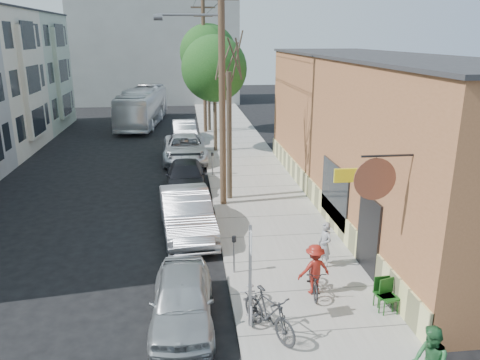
{
  "coord_description": "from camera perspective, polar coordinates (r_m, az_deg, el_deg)",
  "views": [
    {
      "loc": [
        0.86,
        -13.94,
        7.34
      ],
      "look_at": [
        3.09,
        4.87,
        1.5
      ],
      "focal_mm": 35.0,
      "sensor_mm": 36.0,
      "label": 1
    }
  ],
  "objects": [
    {
      "name": "tree_bare",
      "position": [
        20.98,
        -1.33,
        5.23
      ],
      "size": [
        0.24,
        0.24,
        5.73
      ],
      "color": "#44392C",
      "rests_on": "sidewalk"
    },
    {
      "name": "parking_meter_far",
      "position": [
        25.14,
        -3.39,
        2.46
      ],
      "size": [
        0.14,
        0.14,
        1.24
      ],
      "color": "slate",
      "rests_on": "sidewalk"
    },
    {
      "name": "car_3",
      "position": [
        28.74,
        -6.73,
        3.83
      ],
      "size": [
        2.69,
        5.7,
        1.57
      ],
      "primitive_type": "imported",
      "rotation": [
        0.0,
        0.0,
        0.02
      ],
      "color": "silver",
      "rests_on": "ground"
    },
    {
      "name": "sign_post",
      "position": [
        11.85,
        1.25,
        -10.55
      ],
      "size": [
        0.07,
        0.45,
        2.8
      ],
      "color": "slate",
      "rests_on": "sidewalk"
    },
    {
      "name": "car_1",
      "position": [
        18.07,
        -6.53,
        -4.03
      ],
      "size": [
        2.3,
        5.31,
        1.7
      ],
      "primitive_type": "imported",
      "rotation": [
        0.0,
        0.0,
        0.1
      ],
      "color": "#A7A8AE",
      "rests_on": "ground"
    },
    {
      "name": "patron_grey",
      "position": [
        15.47,
        10.3,
        -7.74
      ],
      "size": [
        0.55,
        0.65,
        1.5
      ],
      "primitive_type": "imported",
      "rotation": [
        0.0,
        0.0,
        -1.17
      ],
      "color": "gray",
      "rests_on": "sidewalk"
    },
    {
      "name": "tree_leafy_far",
      "position": [
        37.08,
        -3.91,
        15.22
      ],
      "size": [
        4.31,
        4.31,
        8.14
      ],
      "color": "#44392C",
      "rests_on": "sidewalk"
    },
    {
      "name": "car_0",
      "position": [
        12.82,
        -7.05,
        -14.25
      ],
      "size": [
        1.72,
        4.08,
        1.38
      ],
      "primitive_type": "imported",
      "rotation": [
        0.0,
        0.0,
        -0.02
      ],
      "color": "#A7ABAE",
      "rests_on": "ground"
    },
    {
      "name": "parked_bike_a",
      "position": [
        12.1,
        3.55,
        -15.9
      ],
      "size": [
        1.46,
        2.01,
        1.19
      ],
      "primitive_type": "imported",
      "rotation": [
        0.0,
        0.0,
        0.51
      ],
      "color": "#232326",
      "rests_on": "sidewalk"
    },
    {
      "name": "patio_chair_b",
      "position": [
        13.7,
        17.15,
        -13.21
      ],
      "size": [
        0.53,
        0.53,
        0.88
      ],
      "primitive_type": null,
      "rotation": [
        0.0,
        0.0,
        0.07
      ],
      "color": "#123F11",
      "rests_on": "sidewalk"
    },
    {
      "name": "bus",
      "position": [
        41.27,
        -11.79,
        8.74
      ],
      "size": [
        3.71,
        11.48,
        3.14
      ],
      "primitive_type": "imported",
      "rotation": [
        0.0,
        0.0,
        -0.1
      ],
      "color": "white",
      "rests_on": "ground"
    },
    {
      "name": "tree_leafy_mid",
      "position": [
        30.11,
        -3.15,
        13.39
      ],
      "size": [
        4.13,
        4.13,
        7.31
      ],
      "color": "#44392C",
      "rests_on": "sidewalk"
    },
    {
      "name": "end_cap_building",
      "position": [
        56.03,
        -10.07,
        15.51
      ],
      "size": [
        18.0,
        8.0,
        12.0
      ],
      "primitive_type": "cube",
      "color": "#9D9E99",
      "rests_on": "ground"
    },
    {
      "name": "ground",
      "position": [
        15.78,
        -9.28,
        -10.83
      ],
      "size": [
        120.0,
        120.0,
        0.0
      ],
      "primitive_type": "plane",
      "color": "black"
    },
    {
      "name": "cyclist",
      "position": [
        13.88,
        9.05,
        -10.68
      ],
      "size": [
        1.07,
        0.74,
        1.52
      ],
      "primitive_type": "imported",
      "rotation": [
        0.0,
        0.0,
        3.33
      ],
      "color": "maroon",
      "rests_on": "sidewalk"
    },
    {
      "name": "parking_meter_near",
      "position": [
        14.78,
        -0.72,
        -8.33
      ],
      "size": [
        0.14,
        0.14,
        1.24
      ],
      "color": "slate",
      "rests_on": "sidewalk"
    },
    {
      "name": "patio_chair_a",
      "position": [
        13.64,
        17.67,
        -13.42
      ],
      "size": [
        0.62,
        0.62,
        0.88
      ],
      "primitive_type": null,
      "rotation": [
        0.0,
        0.0,
        0.3
      ],
      "color": "#123F11",
      "rests_on": "sidewalk"
    },
    {
      "name": "cyclist_bike",
      "position": [
        14.04,
        8.98,
        -11.9
      ],
      "size": [
        0.76,
        1.66,
        0.84
      ],
      "primitive_type": "imported",
      "rotation": [
        0.0,
        0.0,
        -0.13
      ],
      "color": "black",
      "rests_on": "sidewalk"
    },
    {
      "name": "utility_pole_far",
      "position": [
        36.44,
        -4.39,
        13.94
      ],
      "size": [
        1.8,
        0.28,
        10.0
      ],
      "color": "#503A28",
      "rests_on": "sidewalk"
    },
    {
      "name": "cafe_building",
      "position": [
        21.0,
        16.22,
        5.36
      ],
      "size": [
        6.6,
        20.2,
        6.61
      ],
      "color": "#9B5F39",
      "rests_on": "ground"
    },
    {
      "name": "utility_pole_near",
      "position": [
        19.87,
        -2.37,
        11.54
      ],
      "size": [
        3.57,
        0.28,
        10.0
      ],
      "color": "#503A28",
      "rests_on": "sidewalk"
    },
    {
      "name": "car_4",
      "position": [
        34.23,
        -6.78,
        5.92
      ],
      "size": [
        1.87,
        4.66,
        1.51
      ],
      "primitive_type": "imported",
      "rotation": [
        0.0,
        0.0,
        0.06
      ],
      "color": "#AEB2B7",
      "rests_on": "ground"
    },
    {
      "name": "sidewalk",
      "position": [
        26.2,
        0.93,
        1.03
      ],
      "size": [
        4.5,
        58.0,
        0.15
      ],
      "primitive_type": "cube",
      "color": "#A19D95",
      "rests_on": "ground"
    },
    {
      "name": "parked_bike_b",
      "position": [
        12.97,
        1.39,
        -14.11
      ],
      "size": [
        0.82,
        1.81,
        0.92
      ],
      "primitive_type": "imported",
      "rotation": [
        0.0,
        0.0,
        -0.12
      ],
      "color": "gray",
      "rests_on": "sidewalk"
    },
    {
      "name": "car_2",
      "position": [
        23.27,
        -6.64,
        0.4
      ],
      "size": [
        1.96,
        4.72,
        1.37
      ],
      "primitive_type": "imported",
      "rotation": [
        0.0,
        0.0,
        -0.01
      ],
      "color": "black",
      "rests_on": "ground"
    }
  ]
}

